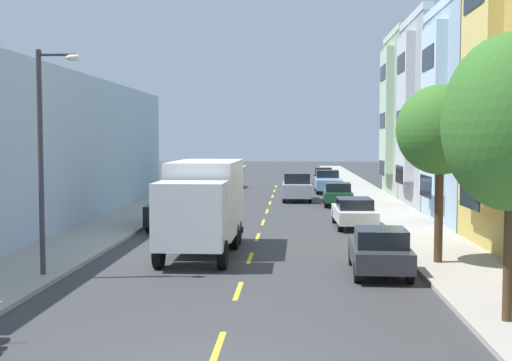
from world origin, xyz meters
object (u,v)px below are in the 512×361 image
object	(u,v)px
parked_suv_teal	(208,186)
parked_wagon_navy	(218,183)
parked_hatchback_burgundy	(323,175)
street_lamp	(45,145)
parked_hatchback_charcoal	(379,250)
parked_hatchback_forest	(338,194)
parked_pickup_sky	(328,182)
street_tree_nearest	(512,123)
delivery_box_truck	(203,202)
parked_sedan_white	(354,212)
parked_suv_black	(173,207)
moving_silver_sedan	(297,186)
street_tree_second	(440,131)
parked_suv_orange	(226,176)

from	to	relation	value
parked_suv_teal	parked_wagon_navy	bearing A→B (deg)	90.23
parked_hatchback_burgundy	street_lamp	bearing A→B (deg)	-103.49
parked_hatchback_charcoal	parked_hatchback_forest	bearing A→B (deg)	89.74
parked_pickup_sky	parked_hatchback_charcoal	bearing A→B (deg)	-90.06
parked_suv_teal	street_tree_nearest	bearing A→B (deg)	-70.08
delivery_box_truck	parked_hatchback_burgundy	bearing A→B (deg)	80.85
street_lamp	delivery_box_truck	xyz separation A→B (m)	(4.15, 4.64, -2.16)
parked_hatchback_charcoal	parked_suv_teal	world-z (taller)	parked_suv_teal
street_tree_nearest	parked_sedan_white	bearing A→B (deg)	96.69
parked_suv_black	parked_hatchback_forest	distance (m)	13.60
moving_silver_sedan	delivery_box_truck	bearing A→B (deg)	-99.80
street_tree_nearest	parked_suv_black	size ratio (longest dim) A/B	1.34
street_tree_second	parked_hatchback_burgundy	world-z (taller)	street_tree_second
parked_suv_orange	delivery_box_truck	bearing A→B (deg)	-85.48
street_lamp	parked_hatchback_burgundy	world-z (taller)	street_lamp
delivery_box_truck	parked_suv_orange	size ratio (longest dim) A/B	1.49
street_tree_second	parked_suv_orange	world-z (taller)	street_tree_second
parked_wagon_navy	parked_sedan_white	size ratio (longest dim) A/B	1.04
parked_suv_orange	parked_wagon_navy	world-z (taller)	parked_suv_orange
parked_suv_teal	parked_hatchback_forest	bearing A→B (deg)	-19.88
delivery_box_truck	moving_silver_sedan	bearing A→B (deg)	80.20
street_lamp	parked_hatchback_charcoal	bearing A→B (deg)	6.97
parked_hatchback_burgundy	street_tree_nearest	bearing A→B (deg)	-87.62
parked_hatchback_charcoal	parked_pickup_sky	world-z (taller)	parked_pickup_sky
parked_suv_black	parked_pickup_sky	size ratio (longest dim) A/B	0.91
parked_wagon_navy	parked_hatchback_forest	distance (m)	12.68
street_tree_second	parked_wagon_navy	size ratio (longest dim) A/B	1.26
parked_wagon_navy	parked_suv_teal	xyz separation A→B (m)	(0.02, -6.06, 0.18)
parked_wagon_navy	parked_sedan_white	xyz separation A→B (m)	(8.83, -19.23, -0.05)
street_lamp	parked_hatchback_forest	world-z (taller)	street_lamp
delivery_box_truck	parked_sedan_white	world-z (taller)	delivery_box_truck
parked_suv_orange	parked_pickup_sky	world-z (taller)	parked_suv_orange
delivery_box_truck	parked_suv_teal	bearing A→B (deg)	97.03
street_tree_nearest	parked_suv_orange	bearing A→B (deg)	104.55
parked_hatchback_burgundy	moving_silver_sedan	world-z (taller)	moving_silver_sedan
street_lamp	parked_suv_teal	bearing A→B (deg)	86.36
parked_hatchback_burgundy	delivery_box_truck	bearing A→B (deg)	-99.15
street_tree_second	moving_silver_sedan	distance (m)	23.53
parked_suv_orange	street_lamp	bearing A→B (deg)	-92.45
street_tree_second	delivery_box_truck	size ratio (longest dim) A/B	0.83
parked_wagon_navy	parked_suv_black	size ratio (longest dim) A/B	0.97
street_tree_nearest	parked_pickup_sky	xyz separation A→B (m)	(-2.10, 36.82, -3.81)
parked_hatchback_charcoal	parked_hatchback_burgundy	distance (m)	41.99
street_lamp	parked_pickup_sky	world-z (taller)	street_lamp
street_tree_nearest	parked_pickup_sky	world-z (taller)	street_tree_nearest
street_tree_nearest	street_tree_second	world-z (taller)	street_tree_nearest
street_tree_second	street_lamp	xyz separation A→B (m)	(-12.35, -2.67, -0.47)
parked_sedan_white	parked_hatchback_forest	bearing A→B (deg)	90.63
parked_suv_orange	parked_pickup_sky	distance (m)	9.82
parked_pickup_sky	parked_hatchback_forest	xyz separation A→B (m)	(0.06, -10.32, -0.07)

